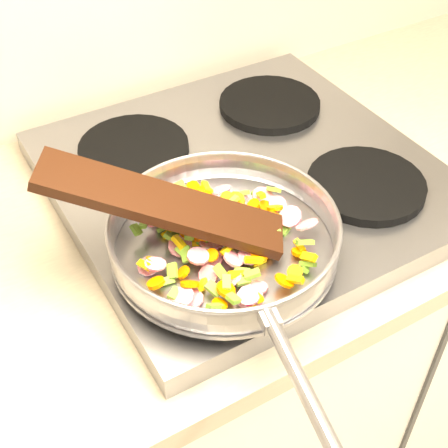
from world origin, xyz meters
TOP-DOWN VIEW (x-y plane):
  - cooktop at (-0.70, 1.67)m, footprint 0.60×0.60m
  - grate_fl at (-0.84, 1.52)m, footprint 0.19×0.19m
  - grate_fr at (-0.56, 1.52)m, footprint 0.19×0.19m
  - grate_bl at (-0.84, 1.81)m, footprint 0.19×0.19m
  - grate_br at (-0.56, 1.81)m, footprint 0.19×0.19m
  - saute_pan at (-0.83, 1.51)m, footprint 0.36×0.52m
  - vegetable_heap at (-0.84, 1.51)m, footprint 0.26×0.27m
  - wooden_spatula at (-0.90, 1.55)m, footprint 0.31×0.24m

SIDE VIEW (x-z plane):
  - cooktop at x=-0.70m, z-range 0.90..0.94m
  - grate_fl at x=-0.84m, z-range 0.94..0.96m
  - grate_fr at x=-0.56m, z-range 0.94..0.96m
  - grate_bl at x=-0.84m, z-range 0.94..0.96m
  - grate_br at x=-0.56m, z-range 0.94..0.96m
  - vegetable_heap at x=-0.84m, z-range 0.95..1.00m
  - saute_pan at x=-0.83m, z-range 0.96..1.01m
  - wooden_spatula at x=-0.90m, z-range 0.97..1.10m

